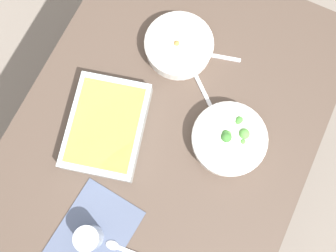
{
  "coord_description": "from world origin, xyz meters",
  "views": [
    {
      "loc": [
        0.24,
        0.12,
        1.88
      ],
      "look_at": [
        0.0,
        0.0,
        0.74
      ],
      "focal_mm": 39.99,
      "sensor_mm": 36.0,
      "label": 1
    }
  ],
  "objects_px": {
    "baking_dish": "(106,126)",
    "spoon_by_broccoli": "(211,106)",
    "stew_bowl": "(179,46)",
    "spoon_by_stew": "(206,54)",
    "broccoli_bowl": "(229,139)",
    "spoon_spare": "(126,250)",
    "drink_cup": "(89,238)"
  },
  "relations": [
    {
      "from": "stew_bowl",
      "to": "baking_dish",
      "type": "relative_size",
      "value": 0.64
    },
    {
      "from": "stew_bowl",
      "to": "spoon_spare",
      "type": "relative_size",
      "value": 1.26
    },
    {
      "from": "stew_bowl",
      "to": "spoon_by_stew",
      "type": "relative_size",
      "value": 1.27
    },
    {
      "from": "stew_bowl",
      "to": "broccoli_bowl",
      "type": "bearing_deg",
      "value": 51.63
    },
    {
      "from": "drink_cup",
      "to": "spoon_by_broccoli",
      "type": "height_order",
      "value": "drink_cup"
    },
    {
      "from": "stew_bowl",
      "to": "spoon_by_stew",
      "type": "bearing_deg",
      "value": 104.38
    },
    {
      "from": "baking_dish",
      "to": "spoon_by_stew",
      "type": "distance_m",
      "value": 0.4
    },
    {
      "from": "spoon_spare",
      "to": "stew_bowl",
      "type": "bearing_deg",
      "value": -168.54
    },
    {
      "from": "stew_bowl",
      "to": "spoon_by_stew",
      "type": "height_order",
      "value": "stew_bowl"
    },
    {
      "from": "broccoli_bowl",
      "to": "drink_cup",
      "type": "height_order",
      "value": "drink_cup"
    },
    {
      "from": "baking_dish",
      "to": "spoon_spare",
      "type": "height_order",
      "value": "baking_dish"
    },
    {
      "from": "stew_bowl",
      "to": "spoon_by_stew",
      "type": "xyz_separation_m",
      "value": [
        -0.02,
        0.09,
        -0.03
      ]
    },
    {
      "from": "baking_dish",
      "to": "drink_cup",
      "type": "relative_size",
      "value": 4.05
    },
    {
      "from": "spoon_spare",
      "to": "spoon_by_stew",
      "type": "bearing_deg",
      "value": -176.57
    },
    {
      "from": "stew_bowl",
      "to": "baking_dish",
      "type": "height_order",
      "value": "same"
    },
    {
      "from": "stew_bowl",
      "to": "baking_dish",
      "type": "bearing_deg",
      "value": -14.31
    },
    {
      "from": "stew_bowl",
      "to": "spoon_spare",
      "type": "xyz_separation_m",
      "value": [
        0.63,
        0.13,
        -0.03
      ]
    },
    {
      "from": "stew_bowl",
      "to": "drink_cup",
      "type": "distance_m",
      "value": 0.64
    },
    {
      "from": "broccoli_bowl",
      "to": "spoon_by_stew",
      "type": "height_order",
      "value": "broccoli_bowl"
    },
    {
      "from": "baking_dish",
      "to": "spoon_spare",
      "type": "bearing_deg",
      "value": 35.69
    },
    {
      "from": "baking_dish",
      "to": "spoon_by_stew",
      "type": "height_order",
      "value": "baking_dish"
    },
    {
      "from": "stew_bowl",
      "to": "drink_cup",
      "type": "height_order",
      "value": "drink_cup"
    },
    {
      "from": "stew_bowl",
      "to": "broccoli_bowl",
      "type": "relative_size",
      "value": 0.97
    },
    {
      "from": "stew_bowl",
      "to": "spoon_spare",
      "type": "height_order",
      "value": "stew_bowl"
    },
    {
      "from": "drink_cup",
      "to": "spoon_by_stew",
      "type": "bearing_deg",
      "value": 174.2
    },
    {
      "from": "stew_bowl",
      "to": "baking_dish",
      "type": "distance_m",
      "value": 0.35
    },
    {
      "from": "broccoli_bowl",
      "to": "spoon_by_stew",
      "type": "bearing_deg",
      "value": -142.85
    },
    {
      "from": "broccoli_bowl",
      "to": "spoon_by_stew",
      "type": "relative_size",
      "value": 1.32
    },
    {
      "from": "broccoli_bowl",
      "to": "baking_dish",
      "type": "xyz_separation_m",
      "value": [
        0.12,
        -0.35,
        0.0
      ]
    },
    {
      "from": "baking_dish",
      "to": "spoon_by_broccoli",
      "type": "relative_size",
      "value": 2.37
    },
    {
      "from": "spoon_by_broccoli",
      "to": "stew_bowl",
      "type": "bearing_deg",
      "value": -127.28
    },
    {
      "from": "baking_dish",
      "to": "spoon_by_stew",
      "type": "xyz_separation_m",
      "value": [
        -0.36,
        0.17,
        -0.03
      ]
    }
  ]
}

